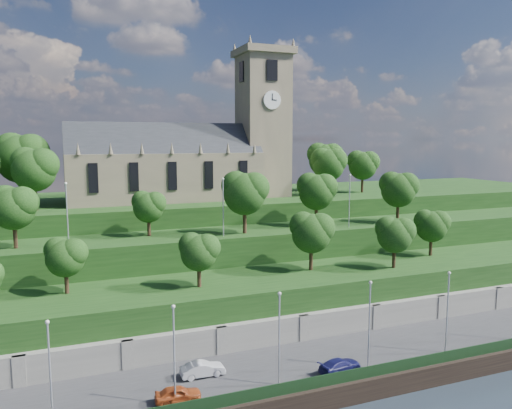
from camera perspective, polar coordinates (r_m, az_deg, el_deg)
name	(u,v)px	position (r m, az deg, el deg)	size (l,w,h in m)	color
promenade	(283,375)	(54.69, 3.08, -18.89)	(160.00, 12.00, 2.00)	#2D2D30
quay_wall	(310,403)	(49.83, 6.17, -21.59)	(160.00, 0.50, 2.20)	black
fence	(307,384)	(49.63, 5.83, -19.75)	(160.00, 0.10, 1.20)	black
retaining_wall	(261,340)	(59.06, 0.61, -15.21)	(160.00, 2.10, 5.00)	slate
embankment_lower	(243,310)	(63.78, -1.46, -12.02)	(160.00, 12.00, 8.00)	#163511
embankment_upper	(218,273)	(73.16, -4.42, -7.83)	(160.00, 10.00, 12.00)	#163511
hilltop	(184,237)	(92.61, -8.23, -3.68)	(160.00, 32.00, 15.00)	#163511
church	(192,155)	(87.21, -7.30, 5.60)	(38.60, 12.35, 27.60)	#6C5F4B
trees_lower	(282,239)	(63.59, 3.03, -3.95)	(63.50, 8.66, 7.82)	black
trees_upper	(254,194)	(71.68, -0.25, 1.26)	(61.64, 8.08, 8.88)	black
trees_hilltop	(163,161)	(85.11, -10.56, 4.90)	(72.73, 16.30, 11.33)	black
lamp_posts_promenade	(279,333)	(48.49, 2.67, -14.41)	(60.36, 0.36, 9.17)	#B2B2B7
lamp_posts_upper	(223,203)	(68.26, -3.78, 0.21)	(40.36, 0.36, 8.11)	#B2B2B7
car_left	(178,394)	(48.12, -8.90, -20.60)	(1.66, 4.12, 1.40)	#A6441B
car_middle	(203,369)	(52.13, -6.13, -18.20)	(1.54, 4.41, 1.45)	#A6A6AB
car_right	(340,365)	(53.37, 9.58, -17.68)	(1.91, 4.69, 1.36)	#15164C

